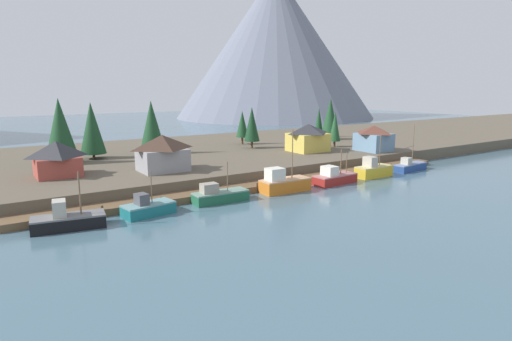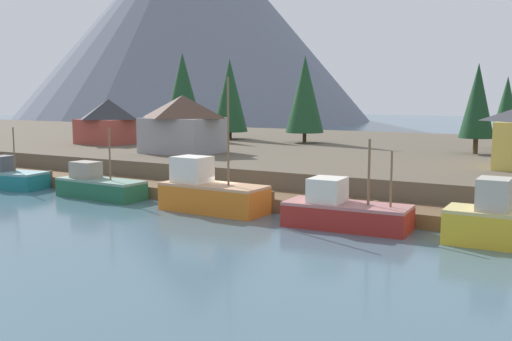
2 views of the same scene
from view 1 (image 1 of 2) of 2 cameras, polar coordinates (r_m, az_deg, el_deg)
name	(u,v)px [view 1 (image 1 of 2)]	position (r m, az deg, el deg)	size (l,w,h in m)	color
ground_plane	(219,172)	(87.87, -4.87, -0.26)	(400.00, 400.00, 1.00)	#476675
dock	(271,184)	(72.68, 1.95, -1.82)	(80.00, 4.00, 1.60)	brown
shoreline_bank	(193,156)	(98.11, -8.25, 1.89)	(400.00, 56.00, 2.50)	brown
mountain_central_peak	(275,46)	(237.82, 2.50, 16.07)	(104.77, 104.77, 74.88)	slate
fishing_boat_black	(68,220)	(56.27, -23.55, -6.01)	(8.58, 4.39, 6.80)	black
fishing_boat_teal	(148,208)	(58.76, -14.04, -4.82)	(7.01, 4.01, 5.73)	#196B70
fishing_boat_green	(219,195)	(63.44, -4.88, -3.30)	(8.28, 3.09, 5.92)	#1E5B3D
fishing_boat_orange	(283,183)	(69.35, 3.62, -1.68)	(8.26, 3.35, 9.97)	#CC6B1E
fishing_boat_red	(334,178)	(76.18, 10.23, -0.93)	(8.37, 3.67, 5.93)	maroon
fishing_boat_yellow	(373,170)	(83.54, 15.17, 0.06)	(7.59, 3.19, 8.14)	gold
fishing_boat_blue	(410,166)	(91.86, 19.60, 0.53)	(8.38, 3.17, 9.27)	navy
house_grey	(162,152)	(74.90, -12.21, 2.33)	(7.96, 6.58, 6.15)	gray
house_yellow	(308,137)	(96.27, 6.85, 4.35)	(8.04, 7.02, 6.01)	gold
house_red	(57,158)	(75.76, -24.72, 1.46)	(6.90, 6.50, 5.65)	#9E4238
house_blue	(374,138)	(99.69, 15.24, 4.16)	(6.36, 7.20, 5.64)	#6689A8
conifer_near_left	(152,124)	(93.99, -13.57, 5.92)	(4.97, 4.97, 11.24)	#4C3823
conifer_near_right	(60,128)	(87.39, -24.38, 5.14)	(5.62, 5.62, 12.09)	#4C3823
conifer_mid_left	(319,119)	(123.13, 8.27, 6.67)	(2.32, 2.32, 8.20)	#4C3823
conifer_mid_right	(335,127)	(103.98, 10.36, 5.71)	(2.66, 2.66, 8.28)	#4C3823
conifer_back_left	(252,124)	(99.96, -0.55, 6.12)	(3.59, 3.59, 9.49)	#4C3823
conifer_back_right	(92,128)	(91.22, -20.79, 5.26)	(4.98, 4.98, 11.18)	#4C3823
conifer_centre	(242,124)	(107.02, -1.82, 6.14)	(3.05, 3.05, 8.29)	#4C3823
conifer_far_left	(330,116)	(118.28, 9.74, 7.07)	(4.57, 4.57, 11.04)	#4C3823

